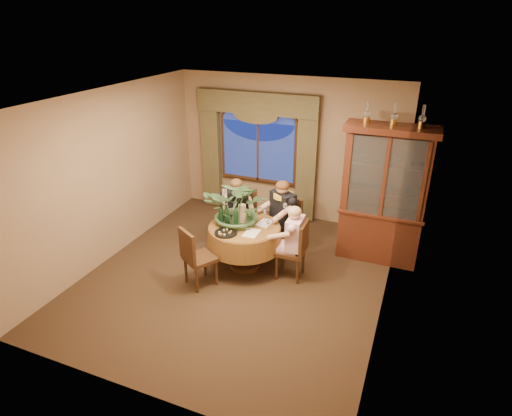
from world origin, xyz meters
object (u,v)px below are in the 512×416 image
at_px(person_scarf, 282,218).
at_px(centerpiece_plant, 239,184).
at_px(china_cabinet, 383,196).
at_px(person_pink, 294,243).
at_px(wine_bottle_1, 236,216).
at_px(olive_bowl, 246,227).
at_px(chair_back, 245,218).
at_px(stoneware_vase, 242,214).
at_px(wine_bottle_3, 226,212).
at_px(wine_bottle_4, 221,214).
at_px(chair_back_right, 284,226).
at_px(oil_lamp_center, 394,114).
at_px(chair_right, 291,250).
at_px(dining_table, 245,247).
at_px(wine_bottle_2, 227,215).
at_px(chair_front_left, 200,257).
at_px(wine_bottle_0, 235,214).
at_px(oil_lamp_right, 423,117).
at_px(person_back, 237,212).
at_px(oil_lamp_left, 367,112).

relative_size(person_scarf, centerpiece_plant, 1.14).
bearing_deg(china_cabinet, person_pink, -135.99).
bearing_deg(wine_bottle_1, olive_bowl, -12.12).
relative_size(china_cabinet, person_scarf, 1.70).
relative_size(chair_back, stoneware_vase, 3.13).
bearing_deg(wine_bottle_3, person_pink, -1.72).
distance_m(chair_back, wine_bottle_4, 0.93).
relative_size(chair_back_right, olive_bowl, 5.64).
bearing_deg(china_cabinet, wine_bottle_4, -153.39).
xyz_separation_m(oil_lamp_center, centerpiece_plant, (-2.09, -1.03, -1.05)).
xyz_separation_m(person_pink, wine_bottle_4, (-1.21, -0.08, 0.31)).
height_order(china_cabinet, chair_right, china_cabinet).
height_order(dining_table, wine_bottle_2, wine_bottle_2).
bearing_deg(oil_lamp_center, wine_bottle_3, -155.28).
xyz_separation_m(chair_right, chair_back, (-1.09, 0.76, 0.00)).
xyz_separation_m(chair_front_left, person_pink, (1.26, 0.73, 0.13)).
distance_m(chair_right, chair_back, 1.33).
bearing_deg(oil_lamp_center, wine_bottle_4, -153.39).
bearing_deg(wine_bottle_0, wine_bottle_4, -152.60).
bearing_deg(chair_right, centerpiece_plant, 83.79).
relative_size(oil_lamp_center, chair_front_left, 0.35).
height_order(olive_bowl, wine_bottle_4, wine_bottle_4).
height_order(chair_front_left, wine_bottle_0, wine_bottle_0).
bearing_deg(wine_bottle_0, stoneware_vase, 30.78).
relative_size(china_cabinet, wine_bottle_0, 6.94).
bearing_deg(stoneware_vase, oil_lamp_right, 22.50).
bearing_deg(chair_back, centerpiece_plant, 83.64).
bearing_deg(centerpiece_plant, chair_right, -5.08).
bearing_deg(chair_front_left, person_scarf, 89.65).
xyz_separation_m(china_cabinet, person_scarf, (-1.55, -0.46, -0.47)).
bearing_deg(chair_back_right, wine_bottle_1, 83.24).
relative_size(chair_right, stoneware_vase, 3.13).
xyz_separation_m(oil_lamp_right, wine_bottle_0, (-2.55, -1.08, -1.55)).
relative_size(stoneware_vase, wine_bottle_4, 0.93).
height_order(chair_back_right, person_back, person_back).
distance_m(person_pink, person_back, 1.43).
bearing_deg(person_back, oil_lamp_center, 157.18).
xyz_separation_m(oil_lamp_left, person_scarf, (-1.15, -0.46, -1.79)).
relative_size(stoneware_vase, olive_bowl, 1.80).
xyz_separation_m(wine_bottle_0, wine_bottle_3, (-0.15, 0.01, 0.00)).
bearing_deg(person_pink, wine_bottle_2, 91.95).
bearing_deg(oil_lamp_center, centerpiece_plant, -153.77).
relative_size(person_back, wine_bottle_2, 3.81).
bearing_deg(person_back, olive_bowl, 91.22).
xyz_separation_m(wine_bottle_0, wine_bottle_1, (0.05, -0.07, 0.00)).
relative_size(oil_lamp_left, chair_right, 0.35).
distance_m(dining_table, stoneware_vase, 0.55).
relative_size(chair_front_left, wine_bottle_2, 2.91).
distance_m(chair_right, olive_bowl, 0.78).
relative_size(chair_right, olive_bowl, 5.64).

